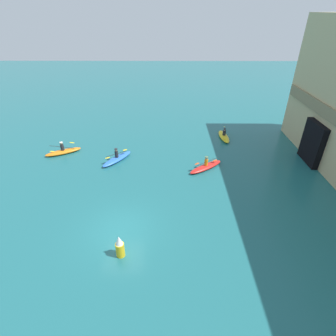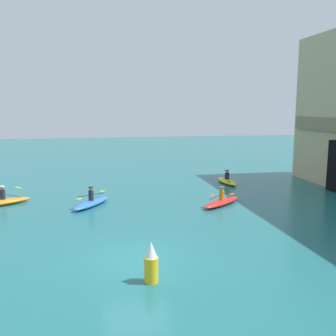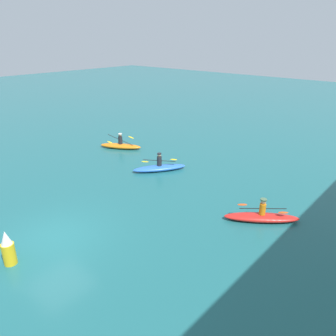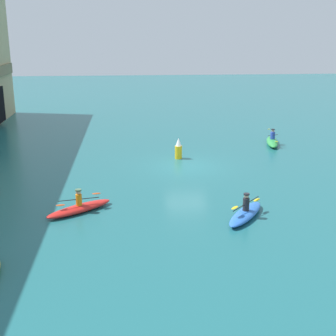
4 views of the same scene
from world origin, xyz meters
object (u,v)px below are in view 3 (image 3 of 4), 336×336
kayak_orange (121,145)px  kayak_red (262,217)px  marker_buoy (8,249)px  kayak_blue (159,167)px

kayak_orange → kayak_red: 12.95m
kayak_red → marker_buoy: 10.57m
kayak_orange → kayak_blue: bearing=-43.0°
kayak_blue → kayak_red: bearing=114.6°
kayak_orange → kayak_blue: kayak_blue is taller
kayak_orange → marker_buoy: size_ratio=2.24×
marker_buoy → kayak_orange: bearing=-148.3°
kayak_blue → kayak_orange: bearing=-69.5°
kayak_blue → marker_buoy: bearing=45.3°
kayak_blue → marker_buoy: marker_buoy is taller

